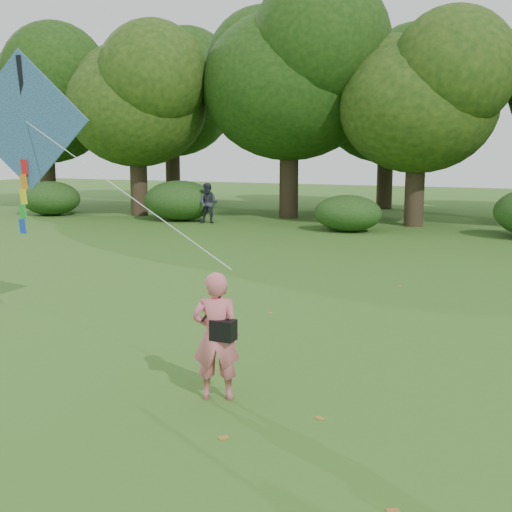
% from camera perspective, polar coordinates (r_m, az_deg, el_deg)
% --- Properties ---
extents(ground, '(100.00, 100.00, 0.00)m').
position_cam_1_polar(ground, '(8.26, 1.27, -12.95)').
color(ground, '#265114').
rests_on(ground, ground).
extents(man_kite_flyer, '(0.71, 0.60, 1.65)m').
position_cam_1_polar(man_kite_flyer, '(8.16, -3.58, -7.11)').
color(man_kite_flyer, '#D66471').
rests_on(man_kite_flyer, ground).
extents(bystander_left, '(0.97, 0.82, 1.74)m').
position_cam_1_polar(bystander_left, '(27.79, -4.26, 4.69)').
color(bystander_left, '#2B2D39').
rests_on(bystander_left, ground).
extents(crossbody_bag, '(0.43, 0.20, 0.68)m').
position_cam_1_polar(crossbody_bag, '(8.06, -2.95, -6.52)').
color(crossbody_bag, black).
rests_on(crossbody_bag, ground).
extents(flying_kite, '(5.91, 1.94, 3.12)m').
position_cam_1_polar(flying_kite, '(11.82, -19.79, 10.99)').
color(flying_kite, '#2763A9').
rests_on(flying_kite, ground).
extents(shrub_band, '(39.15, 3.22, 1.88)m').
position_cam_1_polar(shrub_band, '(25.02, 15.73, 3.81)').
color(shrub_band, '#264919').
rests_on(shrub_band, ground).
extents(fallen_leaves, '(10.19, 13.21, 0.01)m').
position_cam_1_polar(fallen_leaves, '(11.22, 14.89, -7.16)').
color(fallen_leaves, olive).
rests_on(fallen_leaves, ground).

